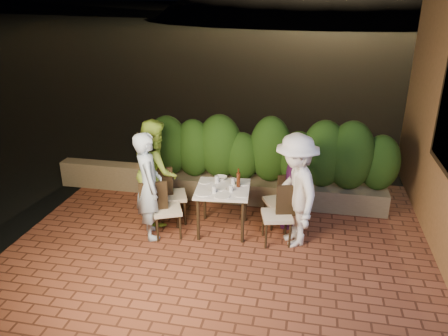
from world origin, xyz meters
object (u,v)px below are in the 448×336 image
(dining_table, at_px, (223,209))
(chair_left_back, at_px, (172,195))
(parapet_lamp, at_px, (149,163))
(chair_right_back, at_px, (278,200))
(diner_blue, at_px, (149,186))
(diner_purple, at_px, (294,184))
(bowl, at_px, (221,178))
(diner_green, at_px, (156,171))
(chair_right_front, at_px, (277,214))
(diner_white, at_px, (295,191))
(beer_bottle, at_px, (238,178))
(chair_left_front, at_px, (167,209))

(dining_table, bearing_deg, chair_left_back, 171.57)
(parapet_lamp, bearing_deg, chair_right_back, -18.21)
(diner_blue, height_order, diner_purple, diner_blue)
(bowl, relative_size, diner_green, 0.11)
(chair_left_back, bearing_deg, chair_right_back, -14.55)
(parapet_lamp, bearing_deg, dining_table, -35.27)
(bowl, height_order, diner_blue, diner_blue)
(bowl, xyz_separation_m, diner_purple, (1.19, 0.06, -0.02))
(dining_table, xyz_separation_m, chair_right_front, (0.88, -0.19, 0.10))
(diner_blue, bearing_deg, diner_white, -112.71)
(dining_table, bearing_deg, chair_right_front, -12.10)
(beer_bottle, distance_m, diner_purple, 0.92)
(chair_left_back, height_order, parapet_lamp, chair_left_back)
(diner_green, relative_size, diner_white, 0.99)
(chair_right_back, distance_m, diner_blue, 2.11)
(beer_bottle, relative_size, diner_purple, 0.20)
(beer_bottle, height_order, diner_white, diner_white)
(dining_table, distance_m, parapet_lamp, 2.09)
(chair_right_front, relative_size, parapet_lamp, 6.80)
(dining_table, xyz_separation_m, parapet_lamp, (-1.70, 1.20, 0.20))
(chair_left_back, bearing_deg, bowl, -7.93)
(dining_table, xyz_separation_m, chair_right_back, (0.85, 0.36, 0.07))
(beer_bottle, xyz_separation_m, diner_white, (0.90, -0.25, -0.03))
(beer_bottle, bearing_deg, chair_right_back, 23.04)
(diner_green, height_order, diner_white, diner_white)
(diner_blue, xyz_separation_m, diner_green, (-0.08, 0.56, 0.02))
(diner_white, bearing_deg, chair_left_back, -121.74)
(diner_white, relative_size, diner_purple, 1.17)
(chair_right_back, relative_size, diner_purple, 0.59)
(diner_blue, bearing_deg, chair_left_front, -107.08)
(beer_bottle, xyz_separation_m, diner_purple, (0.86, 0.29, -0.15))
(bowl, xyz_separation_m, chair_right_back, (0.95, 0.03, -0.33))
(chair_left_back, bearing_deg, dining_table, -30.53)
(diner_blue, bearing_deg, diner_green, -19.81)
(dining_table, relative_size, diner_white, 0.47)
(bowl, bearing_deg, dining_table, -73.45)
(chair_left_front, distance_m, chair_right_back, 1.81)
(chair_left_front, distance_m, diner_blue, 0.47)
(diner_green, bearing_deg, diner_purple, -109.64)
(dining_table, height_order, diner_purple, diner_purple)
(beer_bottle, height_order, bowl, beer_bottle)
(parapet_lamp, bearing_deg, diner_white, -25.59)
(bowl, bearing_deg, chair_right_back, 1.89)
(diner_white, bearing_deg, chair_left_front, -108.70)
(beer_bottle, distance_m, bowl, 0.42)
(bowl, distance_m, diner_green, 1.08)
(bowl, xyz_separation_m, diner_white, (1.23, -0.48, 0.10))
(chair_right_front, height_order, diner_green, diner_green)
(diner_white, bearing_deg, parapet_lamp, -139.28)
(bowl, distance_m, parapet_lamp, 1.83)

